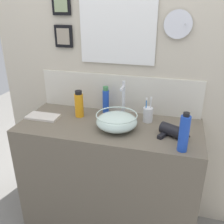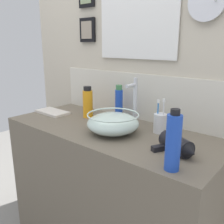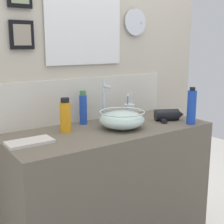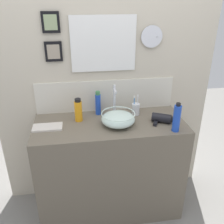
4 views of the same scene
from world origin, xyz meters
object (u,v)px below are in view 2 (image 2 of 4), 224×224
hair_drier (177,145)px  soap_dispenser (119,103)px  faucet (134,99)px  toothbrush_cup (160,123)px  shampoo_bottle (88,103)px  hand_towel (52,112)px  lotion_bottle (173,142)px  glass_bowl_sink (113,123)px

hair_drier → soap_dispenser: size_ratio=0.99×
faucet → toothbrush_cup: bearing=-7.2°
shampoo_bottle → hair_drier: bearing=-11.3°
hair_drier → hand_towel: hair_drier is taller
soap_dispenser → lotion_bottle: size_ratio=0.91×
shampoo_bottle → hand_towel: size_ratio=0.85×
faucet → lotion_bottle: 0.56m
glass_bowl_sink → faucet: faucet is taller
hand_towel → hair_drier: bearing=-2.7°
glass_bowl_sink → shampoo_bottle: (-0.32, 0.12, 0.04)m
faucet → hand_towel: size_ratio=1.18×
lotion_bottle → faucet: bearing=140.4°
hair_drier → toothbrush_cup: size_ratio=1.14×
glass_bowl_sink → faucet: 0.22m
soap_dispenser → lotion_bottle: (0.57, -0.39, 0.01)m
lotion_bottle → hand_towel: bearing=169.0°
toothbrush_cup → lotion_bottle: bearing=-53.8°
hand_towel → faucet: bearing=15.8°
shampoo_bottle → soap_dispenser: 0.20m
lotion_bottle → shampoo_bottle: bearing=158.9°
faucet → shampoo_bottle: bearing=-168.0°
hand_towel → shampoo_bottle: bearing=20.5°
toothbrush_cup → shampoo_bottle: (-0.51, -0.04, 0.04)m
hair_drier → shampoo_bottle: bearing=168.7°
faucet → shampoo_bottle: size_ratio=1.37×
soap_dispenser → lotion_bottle: 0.70m
faucet → shampoo_bottle: 0.33m
glass_bowl_sink → lotion_bottle: bearing=-20.9°
hair_drier → soap_dispenser: (-0.52, 0.24, 0.07)m
glass_bowl_sink → hand_towel: 0.58m
shampoo_bottle → lotion_bottle: lotion_bottle is taller
shampoo_bottle → lotion_bottle: (0.75, -0.29, 0.02)m
lotion_bottle → soap_dispenser: bearing=145.7°
shampoo_bottle → toothbrush_cup: bearing=5.0°
hand_towel → lotion_bottle: bearing=-11.0°
hair_drier → hand_towel: size_ratio=0.91×
soap_dispenser → lotion_bottle: bearing=-34.3°
glass_bowl_sink → faucet: bearing=90.0°
hand_towel → glass_bowl_sink: bearing=-3.0°
faucet → hand_towel: (-0.57, -0.16, -0.15)m
toothbrush_cup → hair_drier: bearing=-43.7°
glass_bowl_sink → toothbrush_cup: 0.25m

